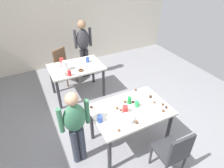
{
  "coord_description": "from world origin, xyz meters",
  "views": [
    {
      "loc": [
        -1.34,
        -2.15,
        2.77
      ],
      "look_at": [
        -0.09,
        0.32,
        0.9
      ],
      "focal_mm": 30.73,
      "sensor_mm": 36.0,
      "label": 1
    }
  ],
  "objects_px": {
    "dining_table_near": "(130,114)",
    "person_girl_near": "(75,124)",
    "chair_near_table": "(174,151)",
    "pitcher_far": "(65,66)",
    "chair_far_table": "(63,64)",
    "mixing_bowl": "(127,119)",
    "person_adult_far": "(83,45)",
    "soda_can": "(129,100)",
    "dining_table_far": "(76,71)"
  },
  "relations": [
    {
      "from": "soda_can",
      "to": "person_adult_far",
      "type": "bearing_deg",
      "value": 88.71
    },
    {
      "from": "mixing_bowl",
      "to": "soda_can",
      "type": "relative_size",
      "value": 1.7
    },
    {
      "from": "dining_table_far",
      "to": "person_adult_far",
      "type": "relative_size",
      "value": 0.75
    },
    {
      "from": "person_girl_near",
      "to": "pitcher_far",
      "type": "bearing_deg",
      "value": 79.16
    },
    {
      "from": "dining_table_near",
      "to": "pitcher_far",
      "type": "height_order",
      "value": "pitcher_far"
    },
    {
      "from": "person_girl_near",
      "to": "chair_far_table",
      "type": "bearing_deg",
      "value": 80.01
    },
    {
      "from": "person_girl_near",
      "to": "mixing_bowl",
      "type": "distance_m",
      "value": 0.75
    },
    {
      "from": "dining_table_near",
      "to": "person_adult_far",
      "type": "xyz_separation_m",
      "value": [
        0.11,
        2.46,
        0.25
      ]
    },
    {
      "from": "person_adult_far",
      "to": "dining_table_far",
      "type": "bearing_deg",
      "value": -121.9
    },
    {
      "from": "mixing_bowl",
      "to": "chair_near_table",
      "type": "bearing_deg",
      "value": -55.4
    },
    {
      "from": "dining_table_near",
      "to": "chair_far_table",
      "type": "height_order",
      "value": "chair_far_table"
    },
    {
      "from": "chair_near_table",
      "to": "pitcher_far",
      "type": "height_order",
      "value": "pitcher_far"
    },
    {
      "from": "person_girl_near",
      "to": "soda_can",
      "type": "distance_m",
      "value": 0.95
    },
    {
      "from": "chair_near_table",
      "to": "chair_far_table",
      "type": "relative_size",
      "value": 1.0
    },
    {
      "from": "person_girl_near",
      "to": "soda_can",
      "type": "bearing_deg",
      "value": 5.65
    },
    {
      "from": "pitcher_far",
      "to": "chair_near_table",
      "type": "bearing_deg",
      "value": -71.9
    },
    {
      "from": "chair_far_table",
      "to": "pitcher_far",
      "type": "xyz_separation_m",
      "value": [
        -0.11,
        -0.78,
        0.36
      ]
    },
    {
      "from": "dining_table_far",
      "to": "soda_can",
      "type": "height_order",
      "value": "soda_can"
    },
    {
      "from": "dining_table_near",
      "to": "pitcher_far",
      "type": "xyz_separation_m",
      "value": [
        -0.57,
        1.68,
        0.2
      ]
    },
    {
      "from": "person_adult_far",
      "to": "soda_can",
      "type": "relative_size",
      "value": 12.41
    },
    {
      "from": "person_girl_near",
      "to": "pitcher_far",
      "type": "distance_m",
      "value": 1.67
    },
    {
      "from": "dining_table_far",
      "to": "mixing_bowl",
      "type": "relative_size",
      "value": 5.49
    },
    {
      "from": "chair_near_table",
      "to": "soda_can",
      "type": "distance_m",
      "value": 0.99
    },
    {
      "from": "chair_far_table",
      "to": "person_adult_far",
      "type": "bearing_deg",
      "value": -1.03
    },
    {
      "from": "chair_far_table",
      "to": "person_adult_far",
      "type": "relative_size",
      "value": 0.57
    },
    {
      "from": "pitcher_far",
      "to": "chair_far_table",
      "type": "bearing_deg",
      "value": 81.83
    },
    {
      "from": "dining_table_far",
      "to": "person_girl_near",
      "type": "xyz_separation_m",
      "value": [
        -0.55,
        -1.7,
        0.14
      ]
    },
    {
      "from": "dining_table_far",
      "to": "soda_can",
      "type": "distance_m",
      "value": 1.66
    },
    {
      "from": "chair_near_table",
      "to": "mixing_bowl",
      "type": "xyz_separation_m",
      "value": [
        -0.41,
        0.6,
        0.29
      ]
    },
    {
      "from": "pitcher_far",
      "to": "dining_table_far",
      "type": "bearing_deg",
      "value": 13.26
    },
    {
      "from": "dining_table_near",
      "to": "pitcher_far",
      "type": "relative_size",
      "value": 5.95
    },
    {
      "from": "person_girl_near",
      "to": "chair_near_table",
      "type": "bearing_deg",
      "value": -36.42
    },
    {
      "from": "dining_table_far",
      "to": "chair_near_table",
      "type": "distance_m",
      "value": 2.59
    },
    {
      "from": "chair_far_table",
      "to": "chair_near_table",
      "type": "bearing_deg",
      "value": -77.95
    },
    {
      "from": "chair_near_table",
      "to": "soda_can",
      "type": "bearing_deg",
      "value": 101.06
    },
    {
      "from": "dining_table_near",
      "to": "chair_near_table",
      "type": "xyz_separation_m",
      "value": [
        0.23,
        -0.79,
        -0.16
      ]
    },
    {
      "from": "chair_far_table",
      "to": "person_girl_near",
      "type": "distance_m",
      "value": 2.48
    },
    {
      "from": "chair_near_table",
      "to": "pitcher_far",
      "type": "bearing_deg",
      "value": 108.1
    },
    {
      "from": "chair_near_table",
      "to": "mixing_bowl",
      "type": "distance_m",
      "value": 0.78
    },
    {
      "from": "dining_table_near",
      "to": "dining_table_far",
      "type": "distance_m",
      "value": 1.77
    },
    {
      "from": "dining_table_near",
      "to": "pitcher_far",
      "type": "bearing_deg",
      "value": 108.78
    },
    {
      "from": "pitcher_far",
      "to": "soda_can",
      "type": "bearing_deg",
      "value": -67.95
    },
    {
      "from": "dining_table_far",
      "to": "mixing_bowl",
      "type": "distance_m",
      "value": 1.94
    },
    {
      "from": "chair_far_table",
      "to": "mixing_bowl",
      "type": "height_order",
      "value": "chair_far_table"
    },
    {
      "from": "dining_table_far",
      "to": "pitcher_far",
      "type": "relative_size",
      "value": 5.6
    },
    {
      "from": "dining_table_near",
      "to": "person_girl_near",
      "type": "relative_size",
      "value": 0.91
    },
    {
      "from": "dining_table_near",
      "to": "person_girl_near",
      "type": "xyz_separation_m",
      "value": [
        -0.89,
        0.04,
        0.13
      ]
    },
    {
      "from": "chair_far_table",
      "to": "person_adult_far",
      "type": "height_order",
      "value": "person_adult_far"
    },
    {
      "from": "person_adult_far",
      "to": "mixing_bowl",
      "type": "xyz_separation_m",
      "value": [
        -0.28,
        -2.65,
        -0.12
      ]
    },
    {
      "from": "chair_near_table",
      "to": "pitcher_far",
      "type": "xyz_separation_m",
      "value": [
        -0.81,
        2.47,
        0.36
      ]
    }
  ]
}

